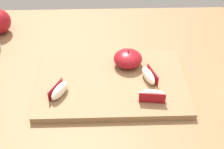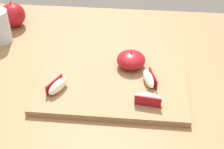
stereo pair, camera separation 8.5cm
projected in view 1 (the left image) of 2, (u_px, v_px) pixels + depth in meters
dining_table at (129, 105)px, 0.97m from camera, size 1.10×0.83×0.72m
cutting_board at (112, 83)px, 0.87m from camera, size 0.40×0.27×0.02m
apple_half_skin_up at (128, 59)px, 0.90m from camera, size 0.08×0.08×0.05m
apple_wedge_back at (59, 90)px, 0.81m from camera, size 0.05×0.07×0.03m
apple_wedge_left at (149, 76)px, 0.85m from camera, size 0.04×0.07×0.03m
apple_wedge_near_knife at (152, 95)px, 0.79m from camera, size 0.07×0.03×0.03m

